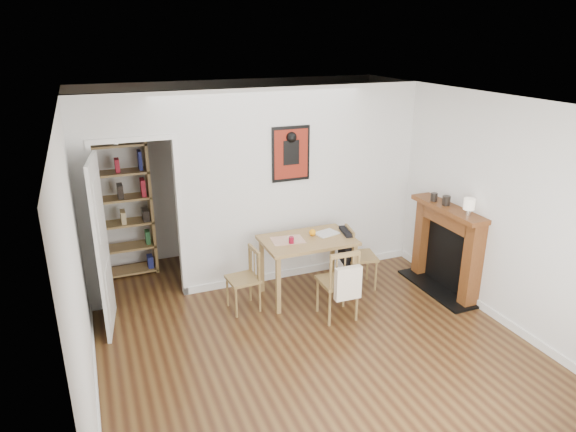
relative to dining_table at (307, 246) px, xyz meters
name	(u,v)px	position (x,y,z in m)	size (l,w,h in m)	color
ground	(302,330)	(-0.40, -0.77, -0.69)	(5.20, 5.20, 0.00)	brown
room_shell	(269,190)	(-0.30, 0.58, 0.61)	(5.20, 5.20, 5.20)	silver
dining_table	(307,246)	(0.00, 0.00, 0.00)	(1.15, 0.73, 0.78)	olive
chair_left	(243,280)	(-0.87, -0.05, -0.29)	(0.43, 0.43, 0.79)	olive
chair_right	(359,256)	(0.73, -0.04, -0.25)	(0.55, 0.50, 0.85)	olive
chair_front	(338,282)	(0.11, -0.64, -0.23)	(0.46, 0.52, 0.91)	olive
bookshelf	(122,211)	(-2.09, 1.52, 0.24)	(0.80, 0.32, 1.89)	olive
fireplace	(447,246)	(1.76, -0.52, -0.07)	(0.45, 1.25, 1.16)	brown
red_glass	(291,240)	(-0.25, -0.06, 0.14)	(0.07, 0.07, 0.08)	maroon
orange_fruit	(312,232)	(0.10, 0.07, 0.14)	(0.09, 0.09, 0.09)	#FF9B0D
placemat	(288,240)	(-0.25, 0.05, 0.10)	(0.40, 0.30, 0.00)	beige
notebook	(326,233)	(0.29, 0.06, 0.10)	(0.29, 0.21, 0.01)	silver
mantel_lamp	(469,205)	(1.71, -0.88, 0.60)	(0.13, 0.13, 0.21)	silver
ceramic_jar_a	(446,201)	(1.71, -0.46, 0.53)	(0.10, 0.10, 0.12)	black
ceramic_jar_b	(434,197)	(1.67, -0.27, 0.52)	(0.09, 0.09, 0.11)	black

